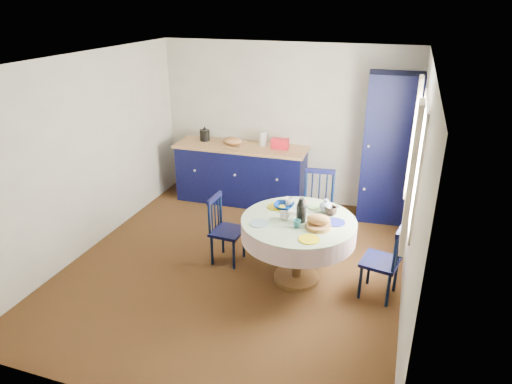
% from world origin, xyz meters
% --- Properties ---
extents(floor, '(4.50, 4.50, 0.00)m').
position_xyz_m(floor, '(0.00, 0.00, 0.00)').
color(floor, black).
rests_on(floor, ground).
extents(ceiling, '(4.50, 4.50, 0.00)m').
position_xyz_m(ceiling, '(0.00, 0.00, 2.50)').
color(ceiling, white).
rests_on(ceiling, wall_back).
extents(wall_back, '(4.00, 0.02, 2.50)m').
position_xyz_m(wall_back, '(0.00, 2.25, 1.25)').
color(wall_back, silver).
rests_on(wall_back, floor).
extents(wall_left, '(0.02, 4.50, 2.50)m').
position_xyz_m(wall_left, '(-2.00, 0.00, 1.25)').
color(wall_left, silver).
rests_on(wall_left, floor).
extents(wall_right, '(0.02, 4.50, 2.50)m').
position_xyz_m(wall_right, '(2.00, 0.00, 1.25)').
color(wall_right, silver).
rests_on(wall_right, floor).
extents(window, '(0.10, 1.74, 1.45)m').
position_xyz_m(window, '(1.95, 0.30, 1.52)').
color(window, white).
rests_on(window, wall_right).
extents(kitchen_counter, '(2.12, 0.71, 1.18)m').
position_xyz_m(kitchen_counter, '(-0.61, 1.90, 0.48)').
color(kitchen_counter, black).
rests_on(kitchen_counter, floor).
extents(pantry_cabinet, '(0.80, 0.60, 2.16)m').
position_xyz_m(pantry_cabinet, '(1.64, 2.00, 1.08)').
color(pantry_cabinet, black).
rests_on(pantry_cabinet, floor).
extents(dining_table, '(1.30, 1.30, 1.07)m').
position_xyz_m(dining_table, '(0.81, -0.05, 0.67)').
color(dining_table, '#513517').
rests_on(dining_table, floor).
extents(chair_left, '(0.39, 0.41, 0.87)m').
position_xyz_m(chair_left, '(-0.16, 0.09, 0.44)').
color(chair_left, black).
rests_on(chair_left, floor).
extents(chair_far, '(0.50, 0.48, 1.01)m').
position_xyz_m(chair_far, '(0.83, 0.93, 0.51)').
color(chair_far, black).
rests_on(chair_far, floor).
extents(chair_right, '(0.45, 0.47, 0.90)m').
position_xyz_m(chair_right, '(1.77, -0.07, 0.46)').
color(chair_right, black).
rests_on(chair_right, floor).
extents(mug_a, '(0.11, 0.11, 0.09)m').
position_xyz_m(mug_a, '(0.64, -0.09, 0.83)').
color(mug_a, silver).
rests_on(mug_a, dining_table).
extents(mug_b, '(0.09, 0.09, 0.09)m').
position_xyz_m(mug_b, '(0.82, -0.23, 0.83)').
color(mug_b, teal).
rests_on(mug_b, dining_table).
extents(mug_c, '(0.13, 0.13, 0.11)m').
position_xyz_m(mug_c, '(1.12, 0.18, 0.84)').
color(mug_c, black).
rests_on(mug_c, dining_table).
extents(mug_d, '(0.11, 0.11, 0.10)m').
position_xyz_m(mug_d, '(0.60, 0.29, 0.84)').
color(mug_d, silver).
rests_on(mug_d, dining_table).
extents(cobalt_bowl, '(0.24, 0.24, 0.06)m').
position_xyz_m(cobalt_bowl, '(0.56, 0.20, 0.82)').
color(cobalt_bowl, navy).
rests_on(cobalt_bowl, dining_table).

